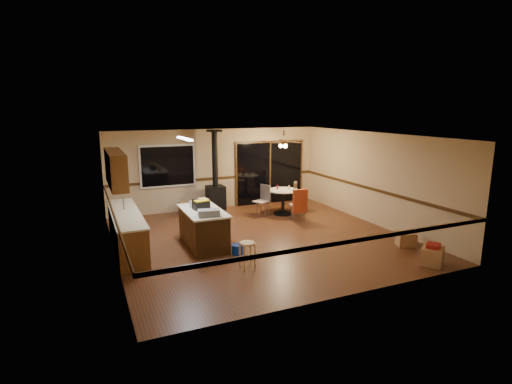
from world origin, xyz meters
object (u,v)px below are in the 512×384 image
bar_stool (247,255)px  chair_right (296,193)px  blue_bucket (238,249)px  chair_left (264,196)px  toolbox_black (202,206)px  box_corner_a (432,256)px  wood_stove (216,189)px  box_under_window (189,209)px  dining_table (283,197)px  chair_near (300,201)px  toolbox_grey (209,213)px  kitchen_island (203,228)px  box_corner_b (406,239)px

bar_stool → chair_right: 4.89m
blue_bucket → chair_left: size_ratio=0.50×
toolbox_black → box_corner_a: (4.13, -3.09, -0.81)m
wood_stove → box_under_window: wood_stove is taller
box_under_window → bar_stool: bearing=-89.2°
chair_right → box_corner_a: (0.46, -5.07, -0.41)m
wood_stove → box_under_window: (-0.91, -0.08, -0.53)m
dining_table → chair_near: size_ratio=1.35×
wood_stove → box_corner_a: size_ratio=5.09×
toolbox_grey → bar_stool: 1.36m
blue_bucket → kitchen_island: bearing=125.0°
wood_stove → dining_table: wood_stove is taller
chair_near → toolbox_black: bearing=-163.4°
blue_bucket → chair_near: chair_near is taller
toolbox_grey → box_corner_a: bearing=-30.7°
dining_table → chair_near: bearing=-84.4°
toolbox_black → box_corner_b: size_ratio=0.87×
kitchen_island → box_under_window: (0.39, 2.97, -0.25)m
toolbox_grey → dining_table: size_ratio=0.50×
toolbox_black → box_under_window: toolbox_black is taller
bar_stool → chair_left: size_ratio=1.06×
chair_left → box_corner_b: (1.95, -3.96, -0.42)m
wood_stove → box_under_window: bearing=-175.3°
box_corner_a → wood_stove: bearing=114.8°
chair_near → box_under_window: (-2.81, 1.97, -0.39)m
dining_table → bar_stool: bearing=-127.0°
kitchen_island → dining_table: bearing=31.3°
bar_stool → chair_near: 3.83m
toolbox_grey → kitchen_island: bearing=87.2°
kitchen_island → bar_stool: (0.45, -1.64, -0.17)m
wood_stove → blue_bucket: bearing=-100.9°
chair_left → toolbox_grey: bearing=-134.3°
box_under_window → toolbox_grey: bearing=-96.8°
wood_stove → toolbox_grey: (-1.33, -3.62, 0.24)m
kitchen_island → box_corner_a: bearing=-36.4°
chair_near → chair_right: size_ratio=1.00×
wood_stove → chair_right: (2.36, -1.01, -0.13)m
kitchen_island → box_under_window: bearing=82.5°
toolbox_black → box_corner_b: toolbox_black is taller
toolbox_grey → chair_right: 4.53m
blue_bucket → box_under_window: 3.78m
dining_table → box_under_window: dining_table is taller
toolbox_black → bar_stool: bearing=-74.7°
kitchen_island → dining_table: size_ratio=1.78×
toolbox_grey → box_corner_b: size_ratio=1.15×
toolbox_grey → blue_bucket: size_ratio=1.79×
toolbox_black → box_corner_b: (4.47, -1.97, -0.83)m
blue_bucket → toolbox_black: bearing=123.8°
toolbox_black → dining_table: 3.66m
kitchen_island → toolbox_grey: (-0.03, -0.57, 0.52)m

